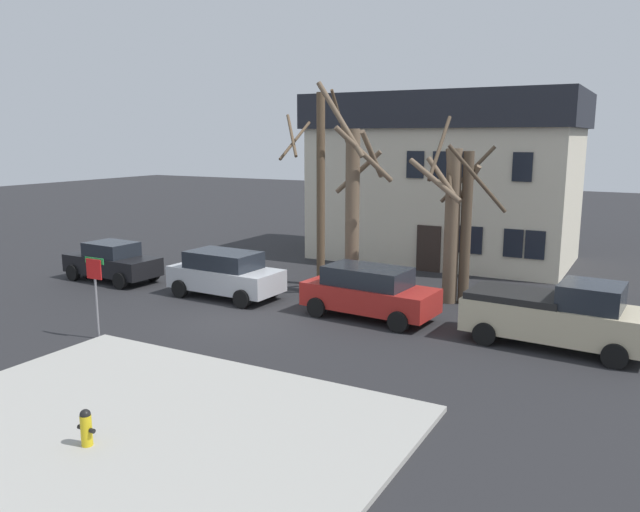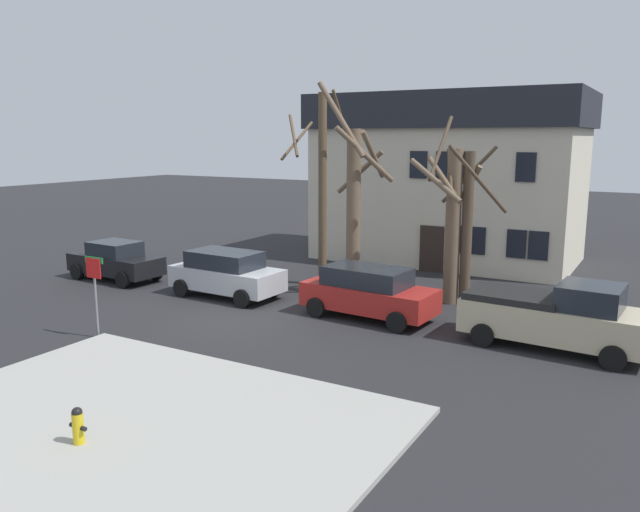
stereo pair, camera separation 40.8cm
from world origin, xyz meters
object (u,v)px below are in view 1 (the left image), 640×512
tree_bare_end (464,217)px  car_black_sedan (112,261)px  tree_bare_mid (353,203)px  tree_bare_near (320,184)px  fire_hydrant (86,427)px  building_main (445,177)px  tree_bare_far (451,222)px  car_silver_wagon (225,274)px  street_sign_pole (95,282)px  bicycle_leaning (219,274)px  car_red_wagon (369,291)px  pickup_truck_beige (557,315)px

tree_bare_end → car_black_sedan: bearing=-165.8°
tree_bare_mid → car_black_sedan: 10.70m
tree_bare_near → fire_hydrant: tree_bare_near is taller
building_main → tree_bare_far: building_main is taller
car_black_sedan → building_main: bearing=47.4°
tree_bare_near → car_silver_wagon: 5.23m
street_sign_pole → car_black_sedan: bearing=133.9°
tree_bare_mid → bicycle_leaning: bearing=-171.2°
building_main → car_black_sedan: (-10.70, -11.62, -3.26)m
car_silver_wagon → car_red_wagon: bearing=1.1°
car_black_sedan → car_red_wagon: size_ratio=0.95×
tree_bare_near → car_red_wagon: bearing=-42.1°
building_main → tree_bare_near: bearing=-108.0°
car_red_wagon → street_sign_pole: 8.68m
car_black_sedan → bicycle_leaning: (4.24, 1.83, -0.46)m
building_main → car_silver_wagon: bearing=-112.6°
car_silver_wagon → fire_hydrant: 11.90m
tree_bare_far → bicycle_leaning: tree_bare_far is taller
tree_bare_near → tree_bare_mid: size_ratio=0.97×
building_main → car_silver_wagon: (-4.80, -11.55, -3.17)m
car_silver_wagon → street_sign_pole: street_sign_pole is taller
building_main → car_silver_wagon: building_main is taller
building_main → fire_hydrant: bearing=-89.8°
tree_bare_end → pickup_truck_beige: tree_bare_end is taller
building_main → fire_hydrant: (0.09, -22.39, -3.58)m
building_main → tree_bare_end: bearing=-67.7°
car_red_wagon → fire_hydrant: size_ratio=6.20×
car_black_sedan → pickup_truck_beige: pickup_truck_beige is taller
tree_bare_far → car_black_sedan: (-13.59, -3.37, -2.18)m
building_main → pickup_truck_beige: (7.12, -11.56, -3.13)m
car_red_wagon → bicycle_leaning: 7.77m
pickup_truck_beige → fire_hydrant: size_ratio=7.03×
tree_bare_mid → car_black_sedan: size_ratio=1.83×
tree_bare_mid → street_sign_pole: 9.76m
building_main → tree_bare_mid: size_ratio=1.58×
building_main → pickup_truck_beige: bearing=-58.4°
building_main → tree_bare_near: size_ratio=1.62×
car_red_wagon → tree_bare_near: bearing=137.9°
tree_bare_mid → car_silver_wagon: size_ratio=1.80×
bicycle_leaning → car_silver_wagon: bearing=-46.7°
pickup_truck_beige → street_sign_pole: (-12.24, -5.87, 0.80)m
tree_bare_end → car_silver_wagon: size_ratio=1.53×
pickup_truck_beige → street_sign_pole: street_sign_pole is taller
tree_bare_far → pickup_truck_beige: 5.74m
car_silver_wagon → bicycle_leaning: bearing=133.3°
car_black_sedan → bicycle_leaning: size_ratio=2.50×
car_red_wagon → bicycle_leaning: car_red_wagon is taller
pickup_truck_beige → bicycle_leaning: size_ratio=3.00×
fire_hydrant → tree_bare_mid: bearing=93.4°
tree_bare_end → car_black_sedan: size_ratio=1.55×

